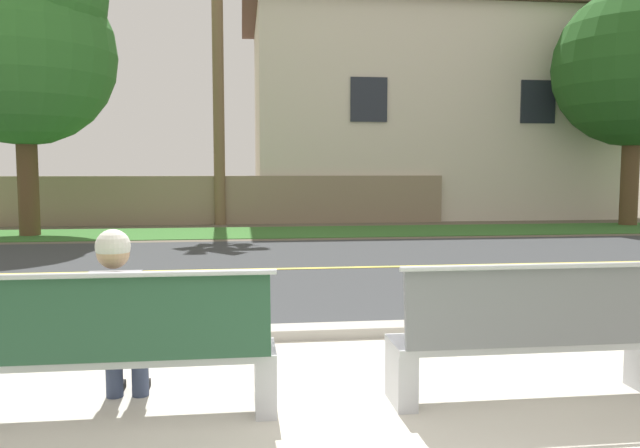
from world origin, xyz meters
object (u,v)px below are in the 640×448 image
bench_left (121,352)px  bench_right (534,338)px  shade_tree_far_left (27,40)px  seated_person_grey (118,314)px

bench_left → bench_right: 2.79m
bench_left → shade_tree_far_left: size_ratio=0.28×
seated_person_grey → shade_tree_far_left: shade_tree_far_left is taller
bench_right → seated_person_grey: seated_person_grey is taller
bench_right → seated_person_grey: (-2.84, 0.17, 0.21)m
bench_right → shade_tree_far_left: size_ratio=0.28×
seated_person_grey → shade_tree_far_left: bearing=109.6°
seated_person_grey → shade_tree_far_left: size_ratio=0.18×
bench_left → shade_tree_far_left: bearing=109.5°
bench_left → seated_person_grey: 0.28m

